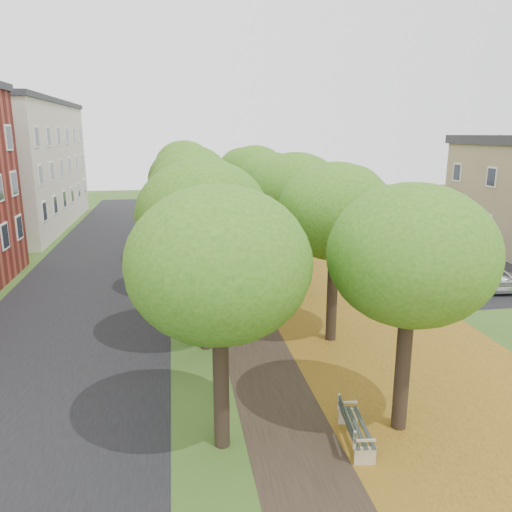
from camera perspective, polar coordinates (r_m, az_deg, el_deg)
name	(u,v)px	position (r m, az deg, el deg)	size (l,w,h in m)	color
ground	(305,436)	(14.03, 5.66, -19.79)	(120.00, 120.00, 0.00)	#2D4C19
street_asphalt	(94,284)	(27.70, -18.03, -3.06)	(8.00, 70.00, 0.01)	black
footpath	(235,277)	(27.54, -2.42, -2.46)	(3.20, 70.00, 0.01)	black
leaf_verge	(322,273)	(28.56, 7.59, -1.97)	(7.50, 70.00, 0.01)	olive
parking_lot	(451,263)	(32.87, 21.40, -0.71)	(9.00, 16.00, 0.01)	black
tree_row_west	(192,190)	(26.41, -7.31, 7.52)	(4.40, 34.40, 6.77)	black
tree_row_east	(282,188)	(27.02, 3.01, 7.75)	(4.40, 34.40, 6.77)	black
building_cream	(1,165)	(46.41, -27.13, 9.27)	(10.30, 20.30, 10.40)	beige
bench	(354,427)	(13.69, 11.14, -18.62)	(0.76, 1.95, 0.90)	#242D26
car_silver	(491,278)	(27.43, 25.30, -2.30)	(1.74, 4.32, 1.47)	silver
car_red	(460,277)	(27.32, 22.27, -2.19)	(1.43, 4.10, 1.35)	maroon
car_grey	(428,260)	(30.07, 19.03, -0.42)	(2.00, 4.91, 1.42)	#2F2F34
car_white	(404,249)	(32.68, 16.55, 0.82)	(2.25, 4.89, 1.36)	silver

